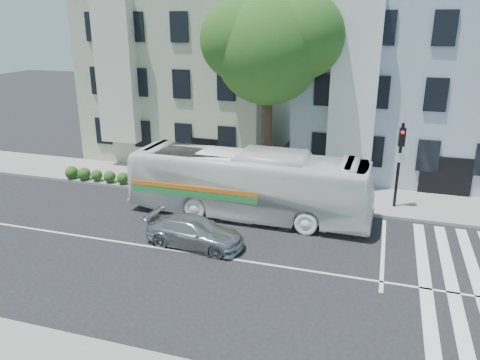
% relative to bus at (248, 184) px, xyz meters
% --- Properties ---
extents(ground, '(120.00, 120.00, 0.00)m').
position_rel_bus_xyz_m(ground, '(-0.16, -4.42, -1.62)').
color(ground, black).
rests_on(ground, ground).
extents(sidewalk_far, '(80.00, 4.00, 0.15)m').
position_rel_bus_xyz_m(sidewalk_far, '(-0.16, 3.58, -1.54)').
color(sidewalk_far, gray).
rests_on(sidewalk_far, ground).
extents(building_left, '(12.00, 10.00, 11.00)m').
position_rel_bus_xyz_m(building_left, '(-7.16, 10.58, 3.88)').
color(building_left, '#A5AB8F').
rests_on(building_left, ground).
extents(building_right, '(12.00, 10.00, 11.00)m').
position_rel_bus_xyz_m(building_right, '(6.84, 10.58, 3.88)').
color(building_right, '#9CABBA').
rests_on(building_right, ground).
extents(street_tree, '(7.30, 5.90, 11.10)m').
position_rel_bus_xyz_m(street_tree, '(-0.10, 4.32, 6.21)').
color(street_tree, '#2D2116').
rests_on(street_tree, ground).
extents(bus, '(2.96, 11.66, 3.23)m').
position_rel_bus_xyz_m(bus, '(0.00, 0.00, 0.00)').
color(bus, white).
rests_on(bus, ground).
extents(sedan, '(2.05, 4.34, 1.22)m').
position_rel_bus_xyz_m(sedan, '(-1.21, -3.71, -1.00)').
color(sedan, '#AFB0B6').
rests_on(sedan, ground).
extents(hedge, '(8.10, 4.24, 0.70)m').
position_rel_bus_xyz_m(hedge, '(-7.10, 1.88, -1.12)').
color(hedge, '#315F1E').
rests_on(hedge, sidewalk_far).
extents(traffic_signal, '(0.46, 0.54, 4.37)m').
position_rel_bus_xyz_m(traffic_signal, '(6.75, 2.87, 1.20)').
color(traffic_signal, black).
rests_on(traffic_signal, ground).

